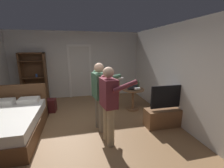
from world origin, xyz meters
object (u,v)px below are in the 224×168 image
Objects in this scene: bottle_on_table at (138,86)px; person_striped_shirt at (100,92)px; side_table at (133,95)px; bookshelf at (34,75)px; bed at (8,124)px; suitcase_dark at (47,106)px; wooden_chair at (113,93)px; laptop at (132,88)px; tv_flatscreen at (167,114)px; person_blue_shirt at (109,101)px.

bottle_on_table is 1.68m from person_striped_shirt.
person_striped_shirt is at bearing -140.62° from side_table.
bed is at bearing -90.76° from bookshelf.
person_striped_shirt is 2.21m from suitcase_dark.
wooden_chair reaches higher than side_table.
side_table reaches higher than suitcase_dark.
wooden_chair is 1.43m from person_striped_shirt.
tv_flatscreen is at bearing -65.47° from laptop.
bottle_on_table is 2.99m from suitcase_dark.
person_blue_shirt reaches higher than suitcase_dark.
laptop is (3.32, 0.80, 0.45)m from bed.
bookshelf is 3.10m from wooden_chair.
bed is 3.62m from bottle_on_table.
bottle_on_table is at bearing -19.98° from wooden_chair.
bottle_on_table is (-0.36, 1.14, 0.52)m from tv_flatscreen.
person_striped_shirt reaches higher than tv_flatscreen.
person_blue_shirt is (2.18, -3.26, -0.04)m from bookshelf.
side_table is 0.43× the size of person_blue_shirt.
bookshelf is 1.57m from suitcase_dark.
bed is 2.22m from person_striped_shirt.
bookshelf is at bearing 143.09° from tv_flatscreen.
bed reaches higher than side_table.
laptop is 0.24× the size of person_striped_shirt.
bookshelf is 4.83m from tv_flatscreen.
bed is 3.44m from laptop.
side_table is 1.68m from person_striped_shirt.
suitcase_dark is (-1.50, 1.44, -0.76)m from person_striped_shirt.
bottle_on_table is at bearing 12.32° from bed.
person_blue_shirt is at bearing -125.42° from side_table.
laptop is 0.41× the size of wooden_chair.
laptop is at bearing -5.86° from suitcase_dark.
person_striped_shirt reaches higher than bottle_on_table.
person_striped_shirt is at bearing 99.97° from person_blue_shirt.
bookshelf reaches higher than person_blue_shirt.
person_blue_shirt is (-0.52, -1.81, 0.41)m from wooden_chair.
tv_flatscreen is at bearing -5.61° from bed.
laptop is at bearing 39.23° from person_striped_shirt.
suitcase_dark is at bearing 174.10° from wooden_chair.
suitcase_dark is (0.62, 1.26, -0.10)m from bed.
side_table is 1.32× the size of suitcase_dark.
laptop is (-0.54, 1.18, 0.45)m from tv_flatscreen.
wooden_chair is (2.73, 1.04, 0.24)m from bed.
person_blue_shirt is (-1.10, -1.57, 0.20)m from laptop.
person_blue_shirt reaches higher than tv_flatscreen.
bookshelf is at bearing 151.78° from wooden_chair.
person_blue_shirt is at bearing -130.03° from bottle_on_table.
person_striped_shirt is at bearing -40.12° from suitcase_dark.
person_blue_shirt is at bearing -125.07° from laptop.
suitcase_dark is at bearing 171.35° from side_table.
laptop is at bearing -136.48° from side_table.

